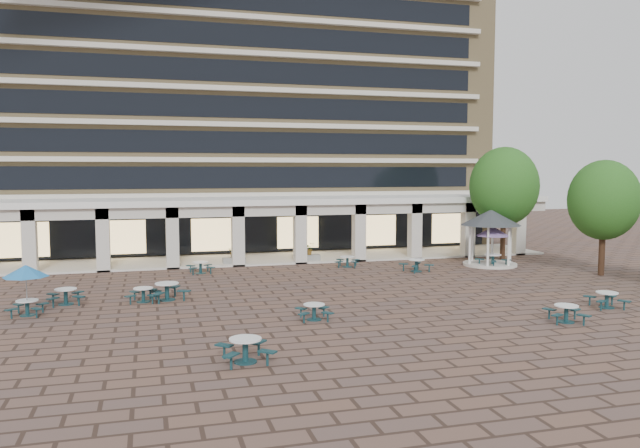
# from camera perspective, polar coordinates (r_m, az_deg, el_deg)

# --- Properties ---
(ground) EXTENTS (120.00, 120.00, 0.00)m
(ground) POSITION_cam_1_polar(r_m,az_deg,el_deg) (30.22, -0.16, -7.14)
(ground) COLOR brown
(ground) RESTS_ON ground
(apartment_building) EXTENTS (40.00, 15.50, 25.20)m
(apartment_building) POSITION_cam_1_polar(r_m,az_deg,el_deg) (54.89, -7.35, 11.45)
(apartment_building) COLOR tan
(apartment_building) RESTS_ON ground
(retail_arcade) EXTENTS (42.00, 6.60, 4.40)m
(retail_arcade) POSITION_cam_1_polar(r_m,az_deg,el_deg) (44.12, -5.25, 0.59)
(retail_arcade) COLOR white
(retail_arcade) RESTS_ON ground
(picnic_table_0) EXTENTS (1.90, 1.90, 0.81)m
(picnic_table_0) POSITION_cam_1_polar(r_m,az_deg,el_deg) (21.04, -6.84, -11.19)
(picnic_table_0) COLOR #163F43
(picnic_table_0) RESTS_ON ground
(picnic_table_1) EXTENTS (1.65, 1.65, 0.68)m
(picnic_table_1) POSITION_cam_1_polar(r_m,az_deg,el_deg) (26.60, -0.54, -7.90)
(picnic_table_1) COLOR #163F43
(picnic_table_1) RESTS_ON ground
(picnic_table_2) EXTENTS (1.95, 1.95, 0.73)m
(picnic_table_2) POSITION_cam_1_polar(r_m,az_deg,el_deg) (28.12, 21.60, -7.49)
(picnic_table_2) COLOR #163F43
(picnic_table_2) RESTS_ON ground
(picnic_table_4) EXTENTS (1.92, 1.92, 2.22)m
(picnic_table_4) POSITION_cam_1_polar(r_m,az_deg,el_deg) (29.93, -25.30, -4.07)
(picnic_table_4) COLOR #163F43
(picnic_table_4) RESTS_ON ground
(picnic_table_5) EXTENTS (1.75, 1.75, 0.70)m
(picnic_table_5) POSITION_cam_1_polar(r_m,az_deg,el_deg) (31.29, -15.85, -6.13)
(picnic_table_5) COLOR #163F43
(picnic_table_5) RESTS_ON ground
(picnic_table_7) EXTENTS (1.88, 1.88, 0.73)m
(picnic_table_7) POSITION_cam_1_polar(r_m,az_deg,el_deg) (31.74, 24.74, -6.20)
(picnic_table_7) COLOR #163F43
(picnic_table_7) RESTS_ON ground
(picnic_table_8) EXTENTS (1.85, 1.85, 0.76)m
(picnic_table_8) POSITION_cam_1_polar(r_m,az_deg,el_deg) (31.92, -22.23, -6.03)
(picnic_table_8) COLOR #163F43
(picnic_table_8) RESTS_ON ground
(picnic_table_9) EXTENTS (2.27, 2.27, 0.86)m
(picnic_table_9) POSITION_cam_1_polar(r_m,az_deg,el_deg) (31.41, -13.82, -5.87)
(picnic_table_9) COLOR #163F43
(picnic_table_9) RESTS_ON ground
(picnic_table_10) EXTENTS (1.99, 1.99, 0.78)m
(picnic_table_10) POSITION_cam_1_polar(r_m,az_deg,el_deg) (39.53, 8.80, -3.65)
(picnic_table_10) COLOR #163F43
(picnic_table_10) RESTS_ON ground
(picnic_table_11) EXTENTS (2.27, 2.27, 2.62)m
(picnic_table_11) POSITION_cam_1_polar(r_m,az_deg,el_deg) (42.39, 15.57, -0.79)
(picnic_table_11) COLOR #163F43
(picnic_table_11) RESTS_ON ground
(picnic_table_12) EXTENTS (1.71, 1.71, 0.73)m
(picnic_table_12) POSITION_cam_1_polar(r_m,az_deg,el_deg) (39.06, -10.87, -3.83)
(picnic_table_12) COLOR #163F43
(picnic_table_12) RESTS_ON ground
(picnic_table_13) EXTENTS (1.93, 1.93, 0.71)m
(picnic_table_13) POSITION_cam_1_polar(r_m,az_deg,el_deg) (40.91, 2.52, -3.37)
(picnic_table_13) COLOR #163F43
(picnic_table_13) RESTS_ON ground
(gazebo) EXTENTS (3.96, 3.96, 3.68)m
(gazebo) POSITION_cam_1_polar(r_m,az_deg,el_deg) (42.81, 15.33, -0.00)
(gazebo) COLOR beige
(gazebo) RESTS_ON ground
(tree_east_a) EXTENTS (4.18, 4.18, 6.96)m
(tree_east_a) POSITION_cam_1_polar(r_m,az_deg,el_deg) (41.00, 24.52, 2.00)
(tree_east_a) COLOR #392417
(tree_east_a) RESTS_ON ground
(tree_east_c) EXTENTS (4.78, 4.78, 7.97)m
(tree_east_c) POSITION_cam_1_polar(r_m,az_deg,el_deg) (45.54, 16.49, 3.32)
(tree_east_c) COLOR #392417
(tree_east_c) RESTS_ON ground
(planter_left) EXTENTS (1.50, 0.84, 1.30)m
(planter_left) POSITION_cam_1_polar(r_m,az_deg,el_deg) (42.16, -7.86, -3.00)
(planter_left) COLOR gray
(planter_left) RESTS_ON ground
(planter_right) EXTENTS (1.50, 0.77, 1.35)m
(planter_right) POSITION_cam_1_polar(r_m,az_deg,el_deg) (43.14, -1.01, -2.72)
(planter_right) COLOR gray
(planter_right) RESTS_ON ground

